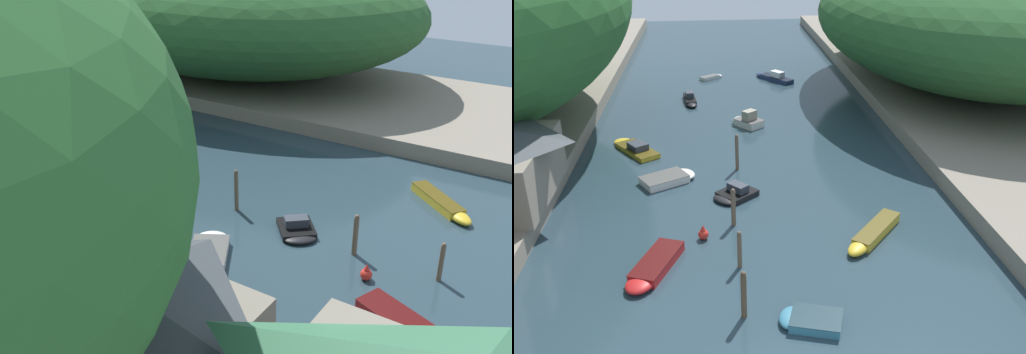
% 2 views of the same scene
% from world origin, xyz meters
% --- Properties ---
extents(water_surface, '(130.00, 130.00, 0.00)m').
position_xyz_m(water_surface, '(0.00, 30.00, 0.00)').
color(water_surface, '#283D47').
rests_on(water_surface, ground).
extents(right_bank, '(22.00, 120.00, 1.40)m').
position_xyz_m(right_bank, '(25.41, 30.00, 0.70)').
color(right_bank, gray).
rests_on(right_bank, ground).
extents(hillside_right, '(33.67, 47.14, 14.19)m').
position_xyz_m(hillside_right, '(26.51, 43.81, 8.49)').
color(hillside_right, '#285628').
rests_on(hillside_right, right_bank).
extents(boat_navy_launch, '(3.13, 2.78, 0.40)m').
position_xyz_m(boat_navy_launch, '(-2.72, 52.01, 0.20)').
color(boat_navy_launch, white).
rests_on(boat_navy_launch, water_surface).
extents(boat_cabin_cruiser, '(3.49, 3.64, 1.63)m').
position_xyz_m(boat_cabin_cruiser, '(0.56, 34.07, 0.50)').
color(boat_cabin_cruiser, silver).
rests_on(boat_cabin_cruiser, water_surface).
extents(boat_far_upstream, '(3.66, 2.76, 0.52)m').
position_xyz_m(boat_far_upstream, '(1.76, 3.72, 0.26)').
color(boat_far_upstream, teal).
rests_on(boat_far_upstream, water_surface).
extents(boat_moored_right, '(1.73, 4.88, 1.09)m').
position_xyz_m(boat_moored_right, '(-5.22, 42.09, 0.34)').
color(boat_moored_right, black).
rests_on(boat_moored_right, water_surface).
extents(boat_near_quay, '(4.78, 5.63, 1.23)m').
position_xyz_m(boat_near_quay, '(4.99, 50.56, 0.37)').
color(boat_near_quay, navy).
rests_on(boat_near_quay, water_surface).
extents(boat_white_cruiser, '(3.81, 3.72, 0.98)m').
position_xyz_m(boat_white_cruiser, '(-1.38, 18.46, 0.30)').
color(boat_white_cruiser, black).
rests_on(boat_white_cruiser, water_surface).
extents(boat_far_right_bank, '(4.77, 4.00, 0.60)m').
position_xyz_m(boat_far_right_bank, '(-6.27, 21.76, 0.29)').
color(boat_far_right_bank, silver).
rests_on(boat_far_right_bank, water_surface).
extents(boat_mid_channel, '(3.51, 5.68, 0.61)m').
position_xyz_m(boat_mid_channel, '(-6.63, 9.18, 0.30)').
color(boat_mid_channel, red).
rests_on(boat_mid_channel, water_surface).
extents(boat_red_skiff, '(4.91, 5.56, 0.64)m').
position_xyz_m(boat_red_skiff, '(7.19, 11.59, 0.32)').
color(boat_red_skiff, gold).
rests_on(boat_red_skiff, water_surface).
extents(boat_yellow_tender, '(4.93, 6.07, 0.92)m').
position_xyz_m(boat_yellow_tender, '(-9.82, 28.54, 0.28)').
color(boat_yellow_tender, gold).
rests_on(boat_yellow_tender, water_surface).
extents(mooring_post_nearest, '(0.31, 0.31, 2.85)m').
position_xyz_m(mooring_post_nearest, '(-1.50, 4.62, 1.43)').
color(mooring_post_nearest, brown).
rests_on(mooring_post_nearest, water_surface).
extents(mooring_post_second, '(0.28, 0.28, 2.46)m').
position_xyz_m(mooring_post_second, '(-1.48, 9.26, 1.24)').
color(mooring_post_second, brown).
rests_on(mooring_post_second, water_surface).
extents(mooring_post_middle, '(0.32, 0.32, 2.73)m').
position_xyz_m(mooring_post_middle, '(-1.61, 14.36, 1.38)').
color(mooring_post_middle, brown).
rests_on(mooring_post_middle, water_surface).
extents(mooring_post_farthest, '(0.29, 0.29, 3.07)m').
position_xyz_m(mooring_post_farthest, '(-0.91, 23.54, 1.54)').
color(mooring_post_farthest, brown).
rests_on(mooring_post_farthest, water_surface).
extents(channel_buoy_near, '(0.69, 0.69, 1.03)m').
position_xyz_m(channel_buoy_near, '(-3.66, 12.71, 0.40)').
color(channel_buoy_near, red).
rests_on(channel_buoy_near, water_surface).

